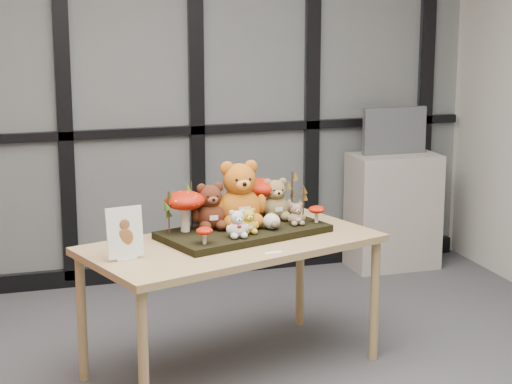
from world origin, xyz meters
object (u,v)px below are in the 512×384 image
object	(u,v)px
monitor	(394,131)
plush_cream_hedgehog	(272,221)
bear_small_yellow	(248,220)
display_table	(232,253)
bear_brown_medium	(210,204)
mushroom_front_left	(204,235)
diorama_tray	(244,232)
mushroom_back_right	(260,196)
bear_beige_small	(296,213)
bear_pooh_yellow	(239,190)
cabinet	(393,211)
bear_tan_back	(275,197)
bear_white_bow	(237,222)
mushroom_front_right	(317,213)
mushroom_back_left	(185,209)

from	to	relation	value
monitor	plush_cream_hedgehog	bearing A→B (deg)	-134.00
monitor	bear_small_yellow	bearing A→B (deg)	-135.89
display_table	bear_brown_medium	size ratio (longest dim) A/B	6.20
mushroom_front_left	diorama_tray	bearing A→B (deg)	40.44
diorama_tray	mushroom_back_right	bearing A→B (deg)	34.00
bear_beige_small	bear_pooh_yellow	bearing A→B (deg)	146.67
diorama_tray	cabinet	size ratio (longest dim) A/B	1.05
bear_tan_back	cabinet	world-z (taller)	bear_tan_back
bear_white_bow	display_table	bearing A→B (deg)	79.24
bear_small_yellow	mushroom_front_left	world-z (taller)	bear_small_yellow
bear_tan_back	bear_beige_small	world-z (taller)	bear_tan_back
mushroom_front_right	mushroom_back_right	bearing A→B (deg)	143.93
bear_beige_small	mushroom_back_left	bearing A→B (deg)	158.08
bear_brown_medium	mushroom_front_left	bearing A→B (deg)	-128.06
bear_brown_medium	bear_tan_back	world-z (taller)	bear_brown_medium
bear_tan_back	plush_cream_hedgehog	size ratio (longest dim) A/B	2.76
bear_beige_small	mushroom_back_right	size ratio (longest dim) A/B	0.55
bear_pooh_yellow	monitor	size ratio (longest dim) A/B	0.82
mushroom_back_right	mushroom_front_right	distance (m)	0.33
bear_small_yellow	mushroom_back_left	world-z (taller)	mushroom_back_left
display_table	bear_white_bow	world-z (taller)	bear_white_bow
plush_cream_hedgehog	monitor	distance (m)	2.04
bear_pooh_yellow	mushroom_front_right	xyz separation A→B (m)	(0.42, -0.07, -0.14)
mushroom_back_left	bear_brown_medium	bearing A→B (deg)	7.81
monitor	bear_white_bow	bearing A→B (deg)	-136.20
bear_brown_medium	plush_cream_hedgehog	size ratio (longest dim) A/B	2.96
bear_brown_medium	mushroom_back_left	distance (m)	0.15
plush_cream_hedgehog	mushroom_back_right	xyz separation A→B (m)	(0.02, 0.26, 0.08)
bear_brown_medium	cabinet	bearing A→B (deg)	19.84
mushroom_front_left	monitor	world-z (taller)	monitor
bear_pooh_yellow	monitor	bearing A→B (deg)	22.65
bear_beige_small	display_table	bearing A→B (deg)	173.98
mushroom_front_right	monitor	size ratio (longest dim) A/B	0.21
cabinet	mushroom_front_right	bearing A→B (deg)	-129.34
display_table	bear_small_yellow	size ratio (longest dim) A/B	11.47
display_table	mushroom_front_right	world-z (taller)	mushroom_front_right
display_table	cabinet	bearing A→B (deg)	24.03
bear_small_yellow	mushroom_back_left	size ratio (longest dim) A/B	0.62
bear_tan_back	cabinet	distance (m)	1.87
display_table	bear_brown_medium	distance (m)	0.29
mushroom_front_right	bear_pooh_yellow	bearing A→B (deg)	171.16
display_table	bear_white_bow	size ratio (longest dim) A/B	10.51
bear_small_yellow	bear_pooh_yellow	bearing A→B (deg)	71.26
bear_white_bow	mushroom_back_left	world-z (taller)	mushroom_back_left
mushroom_front_left	bear_small_yellow	bearing A→B (deg)	26.01
display_table	cabinet	xyz separation A→B (m)	(1.64, 1.47, -0.23)
bear_pooh_yellow	mushroom_front_left	world-z (taller)	bear_pooh_yellow
mushroom_back_right	cabinet	world-z (taller)	mushroom_back_right
mushroom_back_left	mushroom_front_right	distance (m)	0.73
bear_white_bow	mushroom_front_left	xyz separation A→B (m)	(-0.19, -0.07, -0.03)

